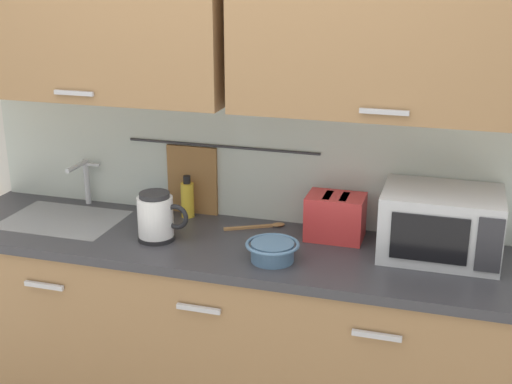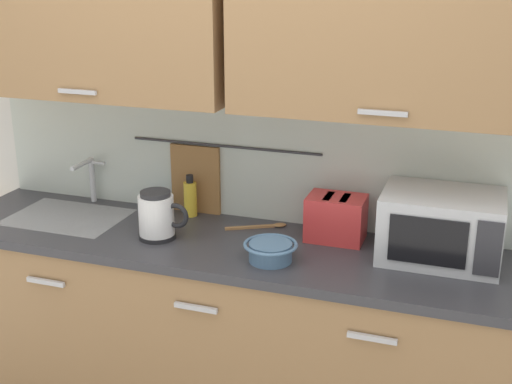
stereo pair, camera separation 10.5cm
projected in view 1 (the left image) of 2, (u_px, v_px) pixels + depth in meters
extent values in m
cube|color=#997047|center=(226.00, 338.00, 3.03)|extent=(2.50, 0.60, 0.86)
cube|color=#B7B7BC|center=(44.00, 286.00, 2.83)|extent=(0.18, 0.02, 0.02)
cube|color=#B7B7BC|center=(198.00, 309.00, 2.65)|extent=(0.18, 0.02, 0.02)
cube|color=#B7B7BC|center=(377.00, 336.00, 2.46)|extent=(0.18, 0.02, 0.02)
cube|color=#333338|center=(225.00, 245.00, 2.88)|extent=(2.53, 0.63, 0.04)
cube|color=#9EA0A5|center=(64.00, 229.00, 3.12)|extent=(0.52, 0.38, 0.09)
cube|color=silver|center=(248.00, 141.00, 3.06)|extent=(3.70, 0.06, 2.50)
cube|color=beige|center=(245.00, 159.00, 3.05)|extent=(2.50, 0.01, 0.55)
cube|color=#997047|center=(90.00, 15.00, 2.88)|extent=(1.23, 0.33, 0.70)
cube|color=#B7B7BC|center=(74.00, 93.00, 2.82)|extent=(0.18, 0.01, 0.02)
cube|color=#997047|center=(395.00, 23.00, 2.53)|extent=(1.23, 0.33, 0.70)
cube|color=#B7B7BC|center=(384.00, 112.00, 2.47)|extent=(0.18, 0.01, 0.02)
cylinder|color=#333338|center=(222.00, 146.00, 3.05)|extent=(0.90, 0.01, 0.01)
cube|color=olive|center=(193.00, 182.00, 3.15)|extent=(0.24, 0.02, 0.34)
cylinder|color=#B2B5BA|center=(87.00, 182.00, 3.28)|extent=(0.03, 0.03, 0.22)
cylinder|color=#B2B5BA|center=(76.00, 166.00, 3.18)|extent=(0.02, 0.16, 0.02)
cube|color=#B2B5BA|center=(93.00, 164.00, 3.24)|extent=(0.07, 0.02, 0.01)
cube|color=silver|center=(441.00, 224.00, 2.70)|extent=(0.46, 0.34, 0.27)
cube|color=black|center=(429.00, 239.00, 2.55)|extent=(0.29, 0.01, 0.18)
cube|color=#2D2D33|center=(489.00, 246.00, 2.49)|extent=(0.09, 0.01, 0.21)
cylinder|color=black|center=(157.00, 237.00, 2.89)|extent=(0.16, 0.16, 0.02)
cylinder|color=white|center=(155.00, 216.00, 2.86)|extent=(0.15, 0.15, 0.17)
cylinder|color=#262628|center=(154.00, 195.00, 2.83)|extent=(0.13, 0.13, 0.02)
torus|color=black|center=(176.00, 217.00, 2.83)|extent=(0.11, 0.02, 0.11)
cylinder|color=yellow|center=(188.00, 200.00, 3.12)|extent=(0.06, 0.06, 0.16)
cylinder|color=black|center=(187.00, 180.00, 3.09)|extent=(0.03, 0.03, 0.04)
cylinder|color=blue|center=(151.00, 205.00, 3.16)|extent=(0.08, 0.08, 0.09)
torus|color=blue|center=(161.00, 205.00, 3.14)|extent=(0.06, 0.01, 0.06)
cylinder|color=#4C7093|center=(272.00, 252.00, 2.68)|extent=(0.17, 0.17, 0.07)
torus|color=#4C7093|center=(272.00, 244.00, 2.67)|extent=(0.21, 0.21, 0.01)
cube|color=red|center=(335.00, 217.00, 2.88)|extent=(0.24, 0.17, 0.19)
cube|color=black|center=(328.00, 196.00, 2.86)|extent=(0.03, 0.12, 0.01)
cube|color=black|center=(344.00, 198.00, 2.84)|extent=(0.03, 0.12, 0.01)
cube|color=black|center=(306.00, 208.00, 2.90)|extent=(0.02, 0.02, 0.02)
cube|color=#9E7042|center=(248.00, 227.00, 3.01)|extent=(0.20, 0.12, 0.01)
ellipsoid|color=#9E7042|center=(278.00, 225.00, 3.03)|extent=(0.07, 0.06, 0.01)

